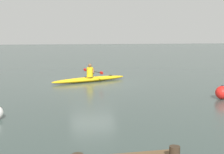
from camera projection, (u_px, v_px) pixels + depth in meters
The scene contains 4 objects.
ground_plane at pixel (92, 83), 17.80m from camera, with size 160.00×160.00×0.00m, color #384742.
kayak at pixel (90, 79), 18.30m from camera, with size 4.71×2.32×0.28m.
kayaker at pixel (90, 71), 18.26m from camera, with size 0.89×2.18×0.78m.
mooring_buoy_white_far at pixel (222, 93), 13.28m from camera, with size 0.57×0.57×0.61m.
Camera 1 is at (2.60, 17.44, 2.70)m, focal length 49.92 mm.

